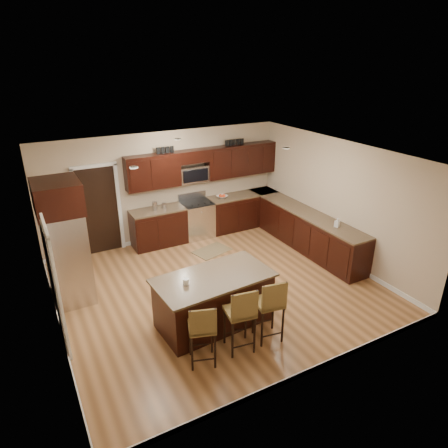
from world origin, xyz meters
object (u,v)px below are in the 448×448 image
stool_left (202,328)px  refrigerator (65,241)px  range (197,219)px  stool_mid (241,313)px  island (214,301)px  stool_right (270,304)px

stool_left → refrigerator: (-1.42, 2.82, 0.55)m
range → refrigerator: (-3.30, -1.45, 0.74)m
stool_left → stool_mid: (0.66, -0.01, 0.05)m
stool_mid → refrigerator: refrigerator is taller
stool_left → stool_mid: 0.66m
island → stool_right: stool_right is taller
stool_mid → refrigerator: 3.54m
stool_mid → stool_right: stool_mid is taller
stool_left → refrigerator: refrigerator is taller
stool_left → stool_mid: stool_mid is taller
stool_mid → island: bearing=101.7°
island → stool_mid: (0.04, -0.85, 0.28)m
island → refrigerator: bearing=131.9°
range → stool_left: range is taller
range → island: bearing=-110.3°
stool_mid → range: bearing=83.0°
range → stool_left: (-1.88, -4.27, 0.19)m
stool_left → refrigerator: 3.20m
stool_left → stool_mid: bearing=18.1°
stool_mid → stool_left: bearing=-171.7°
stool_left → refrigerator: bearing=135.4°
stool_left → stool_right: size_ratio=0.94×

